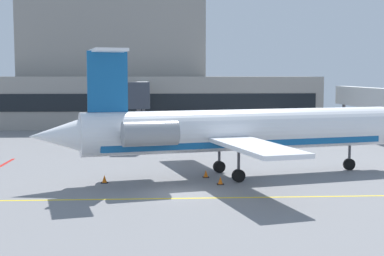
{
  "coord_description": "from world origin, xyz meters",
  "views": [
    {
      "loc": [
        -1.14,
        -33.82,
        7.38
      ],
      "look_at": [
        1.47,
        11.28,
        3.0
      ],
      "focal_mm": 50.95,
      "sensor_mm": 36.0,
      "label": 1
    }
  ],
  "objects_px": {
    "regional_jet": "(237,130)",
    "fuel_tank": "(284,126)",
    "baggage_tug": "(168,134)",
    "pushback_tractor": "(297,133)"
  },
  "relations": [
    {
      "from": "baggage_tug",
      "to": "fuel_tank",
      "type": "xyz_separation_m",
      "value": [
        14.04,
        5.13,
        0.35
      ]
    },
    {
      "from": "regional_jet",
      "to": "fuel_tank",
      "type": "height_order",
      "value": "regional_jet"
    },
    {
      "from": "baggage_tug",
      "to": "fuel_tank",
      "type": "height_order",
      "value": "fuel_tank"
    },
    {
      "from": "pushback_tractor",
      "to": "regional_jet",
      "type": "bearing_deg",
      "value": -115.55
    },
    {
      "from": "pushback_tractor",
      "to": "fuel_tank",
      "type": "relative_size",
      "value": 0.42
    },
    {
      "from": "pushback_tractor",
      "to": "fuel_tank",
      "type": "distance_m",
      "value": 5.94
    },
    {
      "from": "pushback_tractor",
      "to": "fuel_tank",
      "type": "xyz_separation_m",
      "value": [
        -0.05,
        5.93,
        0.25
      ]
    },
    {
      "from": "baggage_tug",
      "to": "fuel_tank",
      "type": "bearing_deg",
      "value": 20.09
    },
    {
      "from": "baggage_tug",
      "to": "pushback_tractor",
      "type": "bearing_deg",
      "value": -3.25
    },
    {
      "from": "regional_jet",
      "to": "fuel_tank",
      "type": "bearing_deg",
      "value": 69.95
    }
  ]
}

